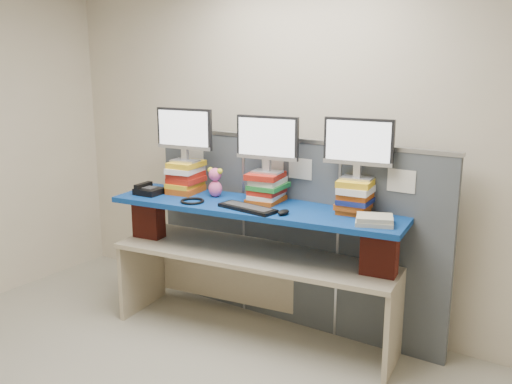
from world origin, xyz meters
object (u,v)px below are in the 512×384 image
Objects in this scene: desk at (256,269)px; monitor_center at (267,141)px; monitor_left at (184,132)px; blue_board at (256,208)px; keyboard at (248,208)px; desk_phone at (148,190)px; monitor_right at (358,145)px.

monitor_center reaches higher than desk.
blue_board is at bearing -9.63° from monitor_left.
desk_phone is (-0.94, -0.04, 0.02)m from keyboard.
monitor_center is (0.73, 0.10, -0.03)m from monitor_left.
monitor_center is 0.70m from monitor_right.
monitor_left is (-0.71, 0.02, 1.01)m from desk.
monitor_center reaches higher than blue_board.
monitor_center is at bearing 180.00° from monitor_right.
desk is 0.55m from keyboard.
desk_phone is (-0.92, -0.20, 0.54)m from desk.
blue_board is 4.81× the size of keyboard.
blue_board is at bearing 8.14° from desk_phone.
desk_phone is at bearing -173.54° from monitor_right.
monitor_right is at bearing -0.00° from monitor_center.
monitor_left is at bearing 173.47° from keyboard.
monitor_right is 1.05× the size of keyboard.
blue_board is at bearing 172.31° from desk.
monitor_center is 1.08m from desk_phone.
desk is at bearing -170.85° from monitor_right.
desk_phone is at bearing -170.44° from keyboard.
monitor_center is (0.02, 0.12, 0.98)m from desk.
desk_phone is (-0.92, -0.20, 0.05)m from blue_board.
monitor_left is 0.73m from monitor_center.
monitor_center reaches higher than desk_phone.
desk is 4.62× the size of monitor_center.
desk_phone reaches higher than blue_board.
desk is at bearing -106.71° from monitor_center.
blue_board is at bearing -170.85° from monitor_right.
desk_phone is (-0.94, -0.32, -0.44)m from monitor_center.
monitor_right is at bearing 10.28° from desk_phone.
monitor_left is 0.90m from keyboard.
keyboard is at bearing -87.81° from desk.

